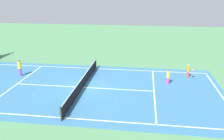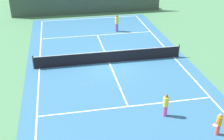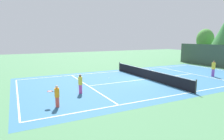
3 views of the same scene
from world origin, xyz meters
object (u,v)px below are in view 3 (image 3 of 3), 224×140
object	(u,v)px
tennis_ball_1	(188,75)
tennis_ball_4	(109,78)
tennis_ball_3	(161,72)
tennis_ball_6	(194,75)
player_1	(57,96)
tennis_ball_2	(198,70)
tennis_ball_5	(169,67)
player_2	(80,84)
player_0	(213,68)

from	to	relation	value
tennis_ball_1	tennis_ball_4	xyz separation A→B (m)	(-2.68, -8.56, 0.00)
tennis_ball_3	tennis_ball_6	distance (m)	3.75
tennis_ball_4	player_1	bearing A→B (deg)	-46.38
tennis_ball_2	tennis_ball_4	bearing A→B (deg)	-92.92
tennis_ball_4	tennis_ball_5	xyz separation A→B (m)	(-3.04, 11.20, 0.00)
tennis_ball_1	tennis_ball_5	world-z (taller)	same
tennis_ball_1	tennis_ball_5	size ratio (longest dim) A/B	1.00
tennis_ball_2	tennis_ball_6	world-z (taller)	same
tennis_ball_5	tennis_ball_6	world-z (taller)	same
tennis_ball_2	tennis_ball_4	xyz separation A→B (m)	(-0.65, -12.77, 0.00)
tennis_ball_1	tennis_ball_3	distance (m)	3.12
tennis_ball_5	tennis_ball_4	bearing A→B (deg)	-74.82
player_2	tennis_ball_5	size ratio (longest dim) A/B	22.23
player_0	player_2	bearing A→B (deg)	-90.89
player_2	tennis_ball_3	xyz separation A→B (m)	(-4.13, 11.40, -0.72)
player_2	tennis_ball_2	size ratio (longest dim) A/B	22.23
tennis_ball_1	tennis_ball_4	bearing A→B (deg)	-107.40
player_0	player_1	bearing A→B (deg)	-83.61
tennis_ball_1	player_0	bearing A→B (deg)	50.35
tennis_ball_2	tennis_ball_3	bearing A→B (deg)	-96.90
player_1	tennis_ball_1	world-z (taller)	player_1
player_0	tennis_ball_6	bearing A→B (deg)	-139.44
tennis_ball_6	tennis_ball_3	bearing A→B (deg)	-142.22
player_0	tennis_ball_2	world-z (taller)	player_0
player_2	tennis_ball_6	size ratio (longest dim) A/B	22.23
tennis_ball_4	tennis_ball_1	bearing A→B (deg)	72.60
tennis_ball_4	tennis_ball_5	bearing A→B (deg)	105.18
tennis_ball_2	tennis_ball_3	xyz separation A→B (m)	(-0.69, -5.73, 0.00)
tennis_ball_2	tennis_ball_5	size ratio (longest dim) A/B	1.00
tennis_ball_2	tennis_ball_3	distance (m)	5.77
tennis_ball_3	tennis_ball_4	size ratio (longest dim) A/B	1.00
player_0	tennis_ball_5	xyz separation A→B (m)	(-7.35, 0.67, -0.85)
player_2	tennis_ball_6	xyz separation A→B (m)	(-1.17, 13.70, -0.72)
player_2	tennis_ball_6	distance (m)	13.77
player_0	tennis_ball_3	world-z (taller)	player_0
tennis_ball_1	tennis_ball_4	distance (m)	8.98
player_0	player_2	distance (m)	14.90
player_0	tennis_ball_2	bearing A→B (deg)	148.57
tennis_ball_3	tennis_ball_5	distance (m)	5.13
player_0	tennis_ball_4	size ratio (longest dim) A/B	26.21
tennis_ball_4	tennis_ball_5	distance (m)	11.61
player_2	tennis_ball_5	distance (m)	17.13
player_1	player_2	xyz separation A→B (m)	(-2.14, 2.17, 0.05)
player_0	tennis_ball_1	world-z (taller)	player_0
tennis_ball_2	tennis_ball_4	size ratio (longest dim) A/B	1.00
player_0	tennis_ball_2	distance (m)	4.38
tennis_ball_5	player_2	bearing A→B (deg)	-65.41
tennis_ball_3	tennis_ball_6	xyz separation A→B (m)	(2.96, 2.30, 0.00)
player_0	tennis_ball_1	xyz separation A→B (m)	(-1.63, -1.97, -0.85)
player_0	tennis_ball_5	world-z (taller)	player_0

